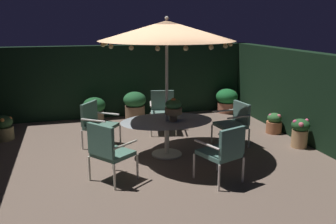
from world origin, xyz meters
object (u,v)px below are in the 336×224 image
patio_chair_southeast (163,109)px  potted_plant_right_far (95,109)px  potted_plant_back_left (274,123)px  patio_umbrella (167,31)px  patio_chair_south (97,122)px  centerpiece_planter (173,108)px  patio_chair_northeast (223,150)px  potted_plant_right_near (135,105)px  potted_plant_back_center (3,128)px  patio_chair_east (235,121)px  patio_dining_table (167,126)px  patio_chair_north (108,149)px  potted_plant_left_far (300,132)px  potted_plant_left_near (227,100)px

patio_chair_southeast → potted_plant_right_far: patio_chair_southeast is taller
potted_plant_back_left → patio_umbrella: bearing=-165.7°
patio_chair_south → centerpiece_planter: bearing=-35.6°
centerpiece_planter → patio_chair_northeast: (0.43, -1.37, -0.41)m
patio_umbrella → patio_chair_northeast: size_ratio=2.74×
potted_plant_right_near → potted_plant_right_far: (-1.04, 0.04, -0.05)m
centerpiece_planter → potted_plant_back_center: bearing=149.7°
patio_chair_northeast → patio_chair_southeast: patio_chair_northeast is taller
patio_chair_east → potted_plant_right_far: 3.68m
patio_chair_east → potted_plant_right_far: bearing=137.2°
patio_chair_northeast → potted_plant_right_near: bearing=99.3°
patio_chair_south → potted_plant_right_far: (0.09, 1.81, -0.17)m
patio_dining_table → patio_chair_north: bearing=-142.7°
patio_umbrella → potted_plant_back_left: size_ratio=5.54×
potted_plant_left_far → potted_plant_right_near: bearing=134.3°
patio_dining_table → potted_plant_back_center: (-3.22, 1.86, -0.31)m
patio_chair_north → patio_chair_south: bearing=90.9°
potted_plant_back_left → potted_plant_left_far: potted_plant_left_far is taller
patio_dining_table → potted_plant_back_center: patio_dining_table is taller
centerpiece_planter → potted_plant_left_near: 3.86m
patio_chair_south → potted_plant_right_far: bearing=87.2°
patio_chair_northeast → potted_plant_back_left: bearing=43.8°
potted_plant_left_near → potted_plant_right_near: 2.69m
patio_dining_table → patio_umbrella: 1.80m
patio_chair_east → potted_plant_right_near: (-1.66, 2.47, -0.12)m
patio_chair_southeast → patio_chair_northeast: bearing=-85.8°
potted_plant_back_center → patio_chair_northeast: bearing=-41.5°
potted_plant_back_left → potted_plant_left_far: 1.02m
patio_chair_southeast → patio_chair_south: size_ratio=1.04×
patio_chair_north → potted_plant_right_near: bearing=73.1°
patio_umbrella → potted_plant_right_near: (-0.13, 2.67, -1.97)m
potted_plant_right_near → patio_umbrella: bearing=-87.1°
centerpiece_planter → patio_chair_north: centerpiece_planter is taller
patio_chair_southeast → potted_plant_left_near: size_ratio=1.42×
potted_plant_back_left → potted_plant_left_far: (-0.03, -1.02, 0.10)m
potted_plant_back_left → potted_plant_right_far: (-3.97, 1.99, 0.12)m
potted_plant_left_near → potted_plant_right_near: potted_plant_right_near is taller
potted_plant_left_near → potted_plant_right_far: (-3.73, -0.13, -0.00)m
patio_dining_table → potted_plant_back_left: patio_dining_table is taller
patio_chair_northeast → patio_chair_south: 2.96m
patio_chair_southeast → potted_plant_right_far: 1.92m
patio_chair_northeast → centerpiece_planter: bearing=107.5°
patio_chair_north → patio_chair_south: size_ratio=1.08×
potted_plant_back_left → patio_chair_east: bearing=-158.1°
patio_chair_north → patio_chair_northeast: size_ratio=1.04×
patio_chair_south → potted_plant_right_near: patio_chair_south is taller
patio_chair_southeast → patio_chair_east: bearing=-47.3°
potted_plant_right_far → patio_chair_southeast: bearing=-38.7°
patio_chair_north → potted_plant_left_near: bearing=44.9°
patio_chair_south → potted_plant_back_center: size_ratio=1.70×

